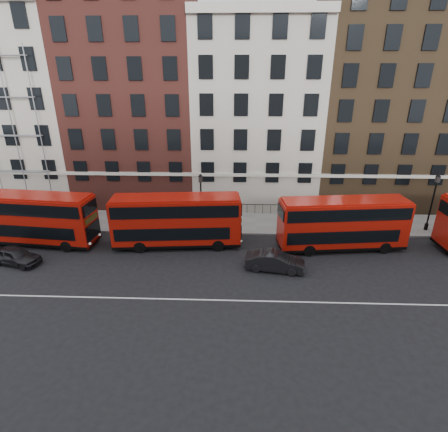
{
  "coord_description": "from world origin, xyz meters",
  "views": [
    {
      "loc": [
        -1.93,
        -20.72,
        13.66
      ],
      "look_at": [
        -2.89,
        5.0,
        3.0
      ],
      "focal_mm": 28.0,
      "sensor_mm": 36.0,
      "label": 1
    }
  ],
  "objects_px": {
    "bus_a": "(32,218)",
    "car_front": "(275,261)",
    "bus_c": "(342,223)",
    "bus_b": "(176,220)",
    "car_rear": "(15,256)"
  },
  "relations": [
    {
      "from": "bus_c",
      "to": "bus_a",
      "type": "bearing_deg",
      "value": 173.63
    },
    {
      "from": "bus_a",
      "to": "car_front",
      "type": "height_order",
      "value": "bus_a"
    },
    {
      "from": "bus_a",
      "to": "car_rear",
      "type": "xyz_separation_m",
      "value": [
        0.25,
        -3.45,
        -1.69
      ]
    },
    {
      "from": "bus_b",
      "to": "car_rear",
      "type": "xyz_separation_m",
      "value": [
        -11.89,
        -3.45,
        -1.68
      ]
    },
    {
      "from": "car_rear",
      "to": "car_front",
      "type": "bearing_deg",
      "value": -75.65
    },
    {
      "from": "car_rear",
      "to": "car_front",
      "type": "relative_size",
      "value": 0.92
    },
    {
      "from": "bus_a",
      "to": "car_front",
      "type": "distance_m",
      "value": 20.36
    },
    {
      "from": "bus_c",
      "to": "car_front",
      "type": "relative_size",
      "value": 2.4
    },
    {
      "from": "bus_b",
      "to": "car_rear",
      "type": "distance_m",
      "value": 12.49
    },
    {
      "from": "car_rear",
      "to": "car_front",
      "type": "height_order",
      "value": "car_front"
    },
    {
      "from": "bus_a",
      "to": "car_rear",
      "type": "bearing_deg",
      "value": -80.2
    },
    {
      "from": "bus_c",
      "to": "car_rear",
      "type": "height_order",
      "value": "bus_c"
    },
    {
      "from": "bus_b",
      "to": "bus_c",
      "type": "distance_m",
      "value": 13.54
    },
    {
      "from": "bus_a",
      "to": "car_rear",
      "type": "relative_size",
      "value": 2.68
    },
    {
      "from": "bus_a",
      "to": "bus_c",
      "type": "bearing_deg",
      "value": 5.68
    }
  ]
}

